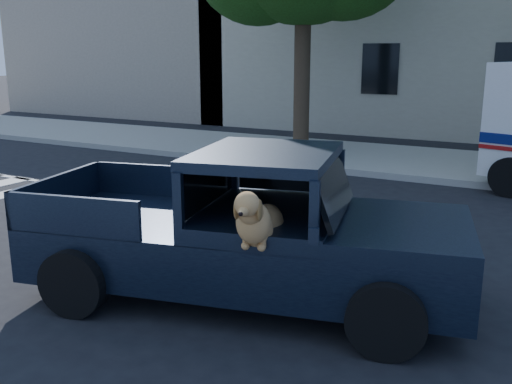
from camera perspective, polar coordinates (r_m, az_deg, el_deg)
ground at (r=6.09m, az=1.43°, el=-12.47°), size 120.00×120.00×0.00m
far_sidewalk at (r=14.52m, az=18.35°, el=2.63°), size 60.00×4.00×0.15m
lane_stripes at (r=8.70m, az=24.09°, el=-5.48°), size 21.60×0.14×0.01m
building_left at (r=27.65m, az=-11.04°, el=16.16°), size 12.00×6.00×8.00m
pickup_truck at (r=6.36m, az=-1.75°, el=-5.71°), size 5.01×2.91×1.69m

